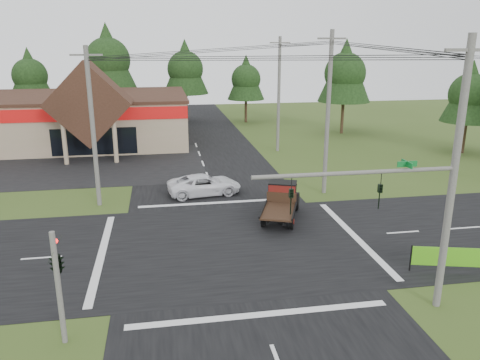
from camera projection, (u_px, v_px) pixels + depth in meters
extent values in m
plane|color=#3A4F1C|center=(233.00, 245.00, 25.63)|extent=(120.00, 120.00, 0.00)
cube|color=black|center=(233.00, 244.00, 25.63)|extent=(12.00, 120.00, 0.02)
cube|color=black|center=(233.00, 244.00, 25.63)|extent=(120.00, 12.00, 0.02)
cube|color=black|center=(44.00, 167.00, 41.33)|extent=(28.00, 14.00, 0.02)
cube|color=#9B8B69|center=(45.00, 120.00, 50.70)|extent=(30.00, 15.00, 5.00)
cube|color=#352016|center=(42.00, 97.00, 49.97)|extent=(30.40, 15.40, 0.30)
cube|color=#B70E0E|center=(25.00, 116.00, 43.11)|extent=(30.00, 0.12, 1.20)
cube|color=#352016|center=(89.00, 103.00, 42.84)|extent=(7.78, 4.00, 7.78)
cylinder|color=#9B8B69|center=(65.00, 143.00, 41.81)|extent=(0.40, 0.40, 4.00)
cylinder|color=#9B8B69|center=(115.00, 141.00, 42.52)|extent=(0.40, 0.40, 4.00)
cube|color=black|center=(94.00, 141.00, 44.84)|extent=(8.00, 0.08, 2.60)
cylinder|color=#595651|center=(446.00, 228.00, 18.76)|extent=(0.24, 0.24, 7.00)
cylinder|color=#595651|center=(357.00, 173.00, 17.40)|extent=(8.00, 0.16, 0.16)
imported|color=black|center=(380.00, 197.00, 17.85)|extent=(0.16, 0.20, 1.00)
imported|color=black|center=(291.00, 202.00, 17.28)|extent=(0.16, 0.20, 1.00)
cube|color=#0C6626|center=(407.00, 164.00, 17.65)|extent=(0.80, 0.04, 0.22)
cylinder|color=#595651|center=(59.00, 289.00, 16.71)|extent=(0.20, 0.20, 4.40)
imported|color=black|center=(55.00, 248.00, 16.47)|extent=(0.53, 2.48, 1.00)
sphere|color=#FF0C0C|center=(55.00, 241.00, 16.56)|extent=(0.18, 0.18, 0.18)
cylinder|color=#595651|center=(453.00, 180.00, 18.19)|extent=(0.30, 0.30, 11.00)
cube|color=#595651|center=(470.00, 50.00, 16.80)|extent=(2.00, 0.12, 0.12)
cylinder|color=#595651|center=(93.00, 129.00, 30.41)|extent=(0.30, 0.30, 10.50)
cube|color=#595651|center=(86.00, 55.00, 29.09)|extent=(2.00, 0.12, 0.12)
cylinder|color=#595651|center=(328.00, 115.00, 32.85)|extent=(0.30, 0.30, 11.50)
cube|color=#595651|center=(332.00, 38.00, 31.39)|extent=(2.00, 0.12, 0.12)
cylinder|color=#595651|center=(279.00, 95.00, 46.12)|extent=(0.30, 0.30, 11.20)
cube|color=#595651|center=(280.00, 43.00, 44.70)|extent=(2.00, 0.12, 0.12)
cylinder|color=#332316|center=(34.00, 112.00, 61.61)|extent=(0.36, 0.36, 3.50)
cone|color=black|center=(30.00, 73.00, 60.18)|extent=(5.60, 5.60, 6.60)
sphere|color=black|center=(30.00, 76.00, 60.26)|extent=(4.40, 4.40, 4.40)
cylinder|color=#332316|center=(112.00, 108.00, 62.13)|extent=(0.36, 0.36, 4.55)
cone|color=black|center=(108.00, 57.00, 60.26)|extent=(7.28, 7.28, 8.58)
sphere|color=black|center=(108.00, 60.00, 60.37)|extent=(5.72, 5.72, 5.72)
cylinder|color=#332316|center=(187.00, 108.00, 64.78)|extent=(0.36, 0.36, 3.85)
cone|color=black|center=(185.00, 66.00, 63.21)|extent=(6.16, 6.16, 7.26)
sphere|color=black|center=(185.00, 69.00, 63.30)|extent=(4.84, 4.84, 4.84)
cylinder|color=#332316|center=(246.00, 111.00, 64.28)|extent=(0.36, 0.36, 3.15)
cone|color=black|center=(246.00, 77.00, 62.99)|extent=(5.04, 5.04, 5.94)
sphere|color=black|center=(246.00, 79.00, 63.07)|extent=(3.96, 3.96, 3.96)
cylinder|color=#332316|center=(342.00, 117.00, 56.34)|extent=(0.36, 0.36, 3.85)
cone|color=black|center=(345.00, 70.00, 54.76)|extent=(6.16, 6.16, 7.26)
sphere|color=black|center=(345.00, 73.00, 54.86)|extent=(4.84, 4.84, 4.84)
cylinder|color=#332316|center=(464.00, 137.00, 46.39)|extent=(0.36, 0.36, 3.15)
cone|color=black|center=(470.00, 91.00, 45.10)|extent=(5.04, 5.04, 5.94)
sphere|color=black|center=(470.00, 94.00, 45.17)|extent=(3.96, 3.96, 3.96)
imported|color=white|center=(204.00, 185.00, 33.90)|extent=(5.56, 3.13, 1.47)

